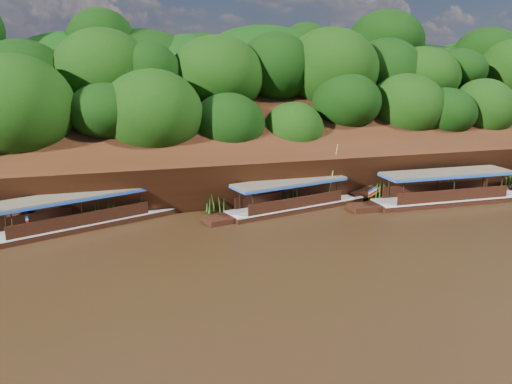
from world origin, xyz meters
TOP-DOWN VIEW (x-y plane):
  - ground at (0.00, 0.00)m, footprint 160.00×160.00m
  - riverbank at (-0.01, 22.73)m, footprint 120.00×30.06m
  - boat_0 at (13.44, 6.62)m, footprint 15.69×2.83m
  - boat_1 at (0.91, 8.54)m, footprint 13.36×5.00m
  - boat_2 at (-13.84, 8.87)m, footprint 14.64×7.26m
  - reeds at (-3.18, 9.36)m, footprint 51.31×2.15m

SIDE VIEW (x-z plane):
  - ground at x=0.00m, z-range 0.00..0.00m
  - boat_1 at x=0.91m, z-range -2.08..3.12m
  - boat_2 at x=-13.84m, z-range -1.98..3.04m
  - boat_0 at x=13.44m, z-range -2.47..3.61m
  - reeds at x=-3.18m, z-range -0.22..2.05m
  - riverbank at x=-0.01m, z-range -7.81..11.59m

